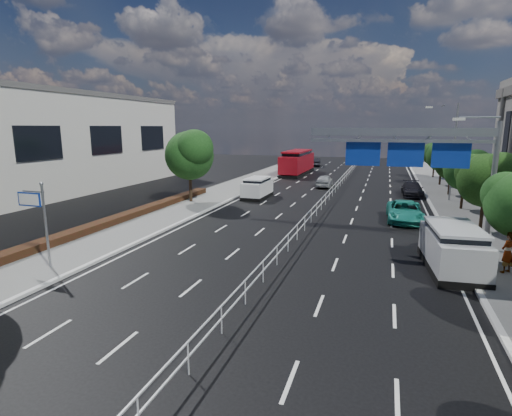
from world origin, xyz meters
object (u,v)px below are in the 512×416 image
(overhead_gantry, at_px, (420,150))
(parked_car_teal, at_px, (405,211))
(toilet_sign, at_px, (37,210))
(red_bus, at_px, (297,162))
(near_car_dark, at_px, (316,162))
(white_minivan, at_px, (257,188))
(silver_minivan, at_px, (453,248))
(near_car_silver, at_px, (325,181))
(pedestrian_a, at_px, (508,252))
(parked_car_dark, at_px, (412,189))

(overhead_gantry, xyz_separation_m, parked_car_teal, (-0.24, 6.20, -4.87))
(toilet_sign, relative_size, overhead_gantry, 0.42)
(red_bus, xyz_separation_m, near_car_dark, (0.54, 13.20, -1.10))
(white_minivan, xyz_separation_m, red_bus, (-0.55, 20.97, 0.83))
(red_bus, distance_m, silver_minivan, 40.57)
(white_minivan, relative_size, near_car_dark, 1.06)
(near_car_dark, xyz_separation_m, parked_car_teal, (13.46, -40.29, 0.02))
(near_car_silver, relative_size, parked_car_teal, 0.79)
(silver_minivan, height_order, parked_car_teal, silver_minivan)
(toilet_sign, relative_size, pedestrian_a, 2.20)
(parked_car_teal, bearing_deg, red_bus, 115.77)
(pedestrian_a, bearing_deg, near_car_dark, -114.90)
(near_car_dark, bearing_deg, parked_car_teal, 101.53)
(near_car_dark, relative_size, silver_minivan, 0.79)
(near_car_silver, xyz_separation_m, near_car_dark, (-5.25, 24.88, -0.00))
(pedestrian_a, bearing_deg, parked_car_teal, -112.20)
(near_car_silver, distance_m, near_car_dark, 25.43)
(parked_car_dark, bearing_deg, parked_car_teal, -97.40)
(white_minivan, relative_size, red_bus, 0.40)
(silver_minivan, xyz_separation_m, parked_car_teal, (-1.80, 10.27, -0.36))
(silver_minivan, bearing_deg, overhead_gantry, 105.86)
(near_car_silver, relative_size, silver_minivan, 0.76)
(parked_car_teal, bearing_deg, overhead_gantry, -89.34)
(toilet_sign, bearing_deg, pedestrian_a, 15.49)
(near_car_silver, bearing_deg, white_minivan, 59.31)
(near_car_silver, bearing_deg, silver_minivan, 110.00)
(overhead_gantry, xyz_separation_m, red_bus, (-14.24, 33.29, -3.79))
(overhead_gantry, height_order, near_car_dark, overhead_gantry)
(toilet_sign, height_order, pedestrian_a, toilet_sign)
(parked_car_teal, distance_m, pedestrian_a, 11.08)
(near_car_silver, xyz_separation_m, parked_car_teal, (8.22, -15.42, 0.02))
(near_car_dark, distance_m, parked_car_dark, 31.82)
(toilet_sign, height_order, near_car_silver, toilet_sign)
(red_bus, xyz_separation_m, parked_car_teal, (14.00, -27.09, -1.08))
(toilet_sign, height_order, parked_car_dark, toilet_sign)
(toilet_sign, bearing_deg, overhead_gantry, 29.60)
(red_bus, bearing_deg, silver_minivan, -66.00)
(near_car_silver, height_order, parked_car_teal, parked_car_teal)
(overhead_gantry, relative_size, pedestrian_a, 5.18)
(toilet_sign, xyz_separation_m, silver_minivan, (19.25, 5.99, -1.85))
(near_car_dark, bearing_deg, white_minivan, 83.06)
(toilet_sign, xyz_separation_m, near_car_silver, (9.24, 31.67, -2.23))
(near_car_dark, relative_size, parked_car_teal, 0.82)
(overhead_gantry, bearing_deg, white_minivan, 138.03)
(white_minivan, relative_size, parked_car_teal, 0.87)
(toilet_sign, distance_m, parked_car_dark, 33.95)
(overhead_gantry, bearing_deg, near_car_dark, 106.42)
(pedestrian_a, bearing_deg, near_car_silver, -108.42)
(parked_car_teal, relative_size, pedestrian_a, 2.69)
(toilet_sign, bearing_deg, near_car_dark, 85.96)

